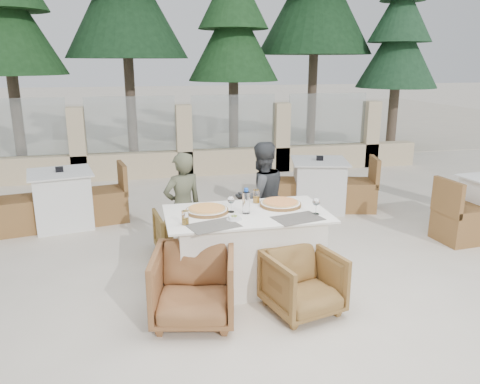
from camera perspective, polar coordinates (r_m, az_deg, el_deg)
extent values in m
plane|color=beige|center=(4.98, -0.66, -10.71)|extent=(80.00, 80.00, 0.00)
cube|color=beige|center=(18.52, -9.77, 8.61)|extent=(30.00, 16.00, 0.01)
cone|color=#1E461F|center=(11.67, -26.57, 16.75)|extent=(2.42, 2.42, 5.50)
cone|color=#193B1E|center=(11.91, -13.80, 20.25)|extent=(2.86, 2.86, 6.50)
cone|color=#1F4A21|center=(11.82, -0.82, 17.06)|extent=(2.20, 2.20, 5.00)
cone|color=#1A3E1F|center=(13.10, 9.17, 20.69)|extent=(2.99, 2.99, 6.80)
cone|color=#21492A|center=(12.62, 18.64, 15.06)|extent=(1.98, 1.98, 4.50)
cube|color=#5D5950|center=(4.26, -3.26, -4.11)|extent=(0.52, 0.42, 0.00)
cube|color=#554F48|center=(4.49, 7.06, -3.20)|extent=(0.50, 0.39, 0.00)
cylinder|color=orange|center=(4.64, -4.05, -2.15)|extent=(0.56, 0.56, 0.06)
cylinder|color=#EB5920|center=(4.85, 4.95, -1.37)|extent=(0.51, 0.51, 0.06)
cylinder|color=#C2E7FF|center=(4.56, 0.76, -1.08)|extent=(0.08, 0.08, 0.26)
cylinder|color=#C68A1C|center=(4.30, -6.70, -3.13)|extent=(0.08, 0.08, 0.13)
cylinder|color=orange|center=(4.92, 2.00, -0.54)|extent=(0.07, 0.07, 0.14)
imported|color=olive|center=(5.58, -7.21, -4.88)|extent=(0.64, 0.65, 0.53)
imported|color=brown|center=(5.72, 1.06, -4.14)|extent=(0.77, 0.78, 0.55)
imported|color=brown|center=(4.17, -5.65, -11.28)|extent=(0.83, 0.85, 0.65)
imported|color=olive|center=(4.34, 7.68, -10.89)|extent=(0.74, 0.75, 0.57)
imported|color=#50523C|center=(5.30, -6.98, -1.85)|extent=(0.54, 0.44, 1.26)
imported|color=#3D3F42|center=(5.51, 2.60, -0.68)|extent=(0.75, 0.64, 1.33)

